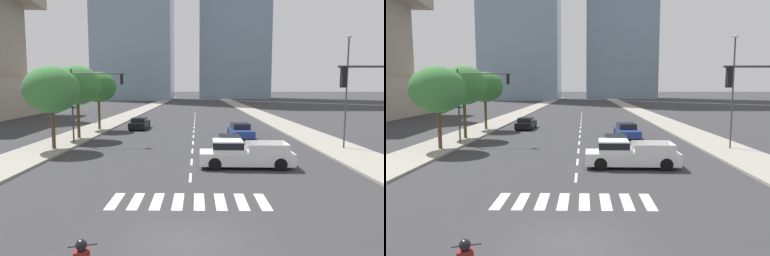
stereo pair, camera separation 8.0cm
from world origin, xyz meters
The scene contains 14 objects.
ground_plane centered at (0.00, 0.00, 0.00)m, with size 800.00×800.00×0.00m, color #333335.
sidewalk_east centered at (11.49, 30.00, 0.07)m, with size 4.00×260.00×0.15m, color gray.
sidewalk_west centered at (-11.49, 30.00, 0.07)m, with size 4.00×260.00×0.15m, color gray.
crosswalk_near centered at (0.00, 4.05, 0.00)m, with size 6.75×2.26×0.01m.
lane_divider_center centered at (0.00, 32.05, 0.00)m, with size 0.14×50.00×0.01m.
pickup_truck centered at (3.05, 10.56, 0.81)m, with size 5.65×2.10×1.67m.
sedan_blue_0 centered at (4.60, 23.66, 0.62)m, with size 2.21×4.83×1.34m.
sedan_silver_1 centered at (2.78, 15.15, 0.61)m, with size 1.88×4.81×1.31m.
sedan_black_2 centered at (-6.37, 30.28, 0.62)m, with size 1.91×4.68×1.34m.
traffic_signal_far centered at (-8.65, 19.37, 4.43)m, with size 4.82×0.28×6.24m.
street_lamp_east centered at (11.79, 16.70, 5.06)m, with size 0.50×0.24×8.59m.
street_tree_nearest centered at (-10.69, 16.14, 4.66)m, with size 4.17×4.17×6.29m.
street_tree_second centered at (-10.69, 21.91, 5.02)m, with size 4.23×4.23×6.68m.
street_tree_third centered at (-10.69, 28.86, 4.87)m, with size 3.97×3.97×6.42m.
Camera 2 is at (0.43, -10.45, 4.83)m, focal length 32.85 mm.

